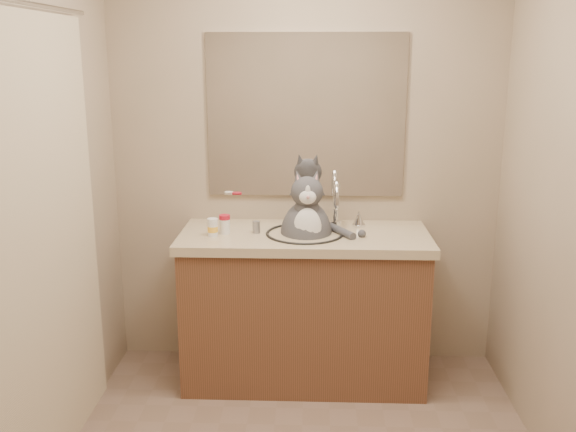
{
  "coord_description": "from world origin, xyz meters",
  "views": [
    {
      "loc": [
        0.04,
        -2.35,
        1.79
      ],
      "look_at": [
        -0.08,
        0.65,
        1.02
      ],
      "focal_mm": 40.0,
      "sensor_mm": 36.0,
      "label": 1
    }
  ],
  "objects_px": {
    "pill_bottle_redcap": "(225,224)",
    "pill_bottle_orange": "(213,228)",
    "grey_canister": "(256,227)",
    "cat": "(307,230)"
  },
  "relations": [
    {
      "from": "pill_bottle_redcap",
      "to": "pill_bottle_orange",
      "type": "xyz_separation_m",
      "value": [
        -0.06,
        -0.05,
        -0.01
      ]
    },
    {
      "from": "cat",
      "to": "grey_canister",
      "type": "relative_size",
      "value": 8.52
    },
    {
      "from": "pill_bottle_redcap",
      "to": "grey_canister",
      "type": "distance_m",
      "value": 0.17
    },
    {
      "from": "grey_canister",
      "to": "cat",
      "type": "bearing_deg",
      "value": 2.05
    },
    {
      "from": "pill_bottle_redcap",
      "to": "grey_canister",
      "type": "xyz_separation_m",
      "value": [
        0.17,
        0.01,
        -0.02
      ]
    },
    {
      "from": "cat",
      "to": "pill_bottle_orange",
      "type": "bearing_deg",
      "value": -175.13
    },
    {
      "from": "cat",
      "to": "pill_bottle_orange",
      "type": "height_order",
      "value": "cat"
    },
    {
      "from": "cat",
      "to": "pill_bottle_orange",
      "type": "relative_size",
      "value": 5.83
    },
    {
      "from": "pill_bottle_redcap",
      "to": "pill_bottle_orange",
      "type": "height_order",
      "value": "pill_bottle_redcap"
    },
    {
      "from": "cat",
      "to": "grey_canister",
      "type": "bearing_deg",
      "value": 178.24
    }
  ]
}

